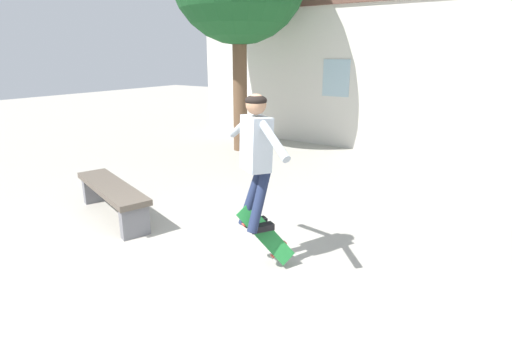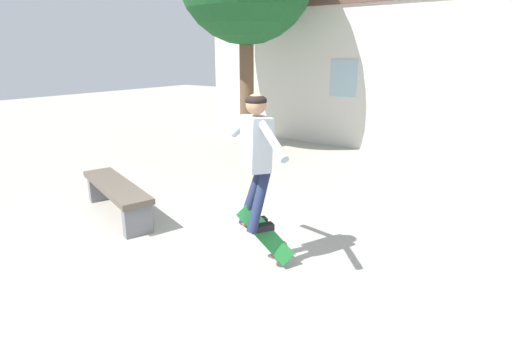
% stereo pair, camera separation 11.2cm
% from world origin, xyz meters
% --- Properties ---
extents(ground_plane, '(40.00, 40.00, 0.00)m').
position_xyz_m(ground_plane, '(0.00, 0.00, 0.00)').
color(ground_plane, '#A39E93').
extents(building_backdrop, '(11.83, 0.52, 4.55)m').
position_xyz_m(building_backdrop, '(0.03, 7.33, 1.91)').
color(building_backdrop, beige).
rests_on(building_backdrop, ground_plane).
extents(park_bench, '(1.92, 0.99, 0.50)m').
position_xyz_m(park_bench, '(-2.21, 0.96, 0.37)').
color(park_bench, brown).
rests_on(park_bench, ground_plane).
extents(skater, '(1.17, 0.74, 1.45)m').
position_xyz_m(skater, '(0.33, 0.93, 1.35)').
color(skater, '#9EA8B2').
extents(skateboard_flipping, '(0.52, 0.43, 0.71)m').
position_xyz_m(skateboard_flipping, '(0.41, 0.99, 0.40)').
color(skateboard_flipping, '#237F38').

